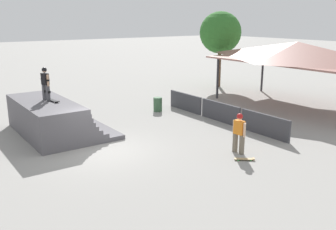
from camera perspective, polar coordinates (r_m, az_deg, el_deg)
ground_plane at (r=16.26m, az=-10.01°, el=-5.44°), size 160.00×160.00×0.00m
quarter_pipe_ramp at (r=19.00m, az=-17.27°, el=-0.58°), size 5.60×3.87×1.66m
skater_on_deck at (r=18.71m, az=-18.20°, el=4.87°), size 0.69×0.29×1.60m
skateboard_on_deck at (r=18.46m, az=-17.00°, el=2.11°), size 0.87×0.32×0.09m
bystander_walking at (r=15.76m, az=10.79°, el=-2.26°), size 0.67×0.25×1.72m
skateboard_on_ground at (r=15.32m, az=11.68°, el=-6.56°), size 0.65×0.76×0.09m
barrier_fence at (r=20.59m, az=7.97°, el=0.45°), size 9.10×0.12×1.05m
pavilion_shelter at (r=24.83m, az=19.07°, el=9.04°), size 10.85×5.44×4.08m
tree_beside_pavilion at (r=30.86m, az=7.98°, el=12.31°), size 3.32×3.32×6.03m
trash_bin at (r=22.67m, az=-1.57°, el=1.64°), size 0.52×0.52×0.85m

